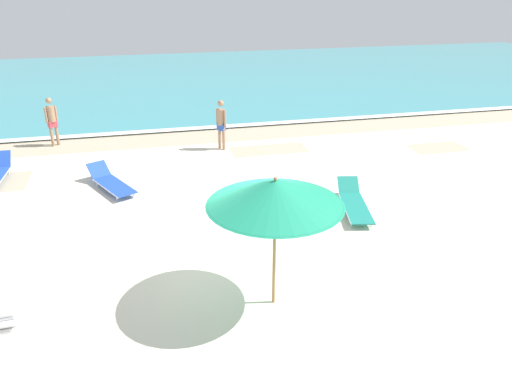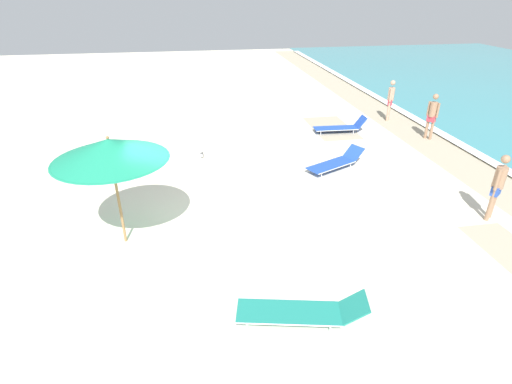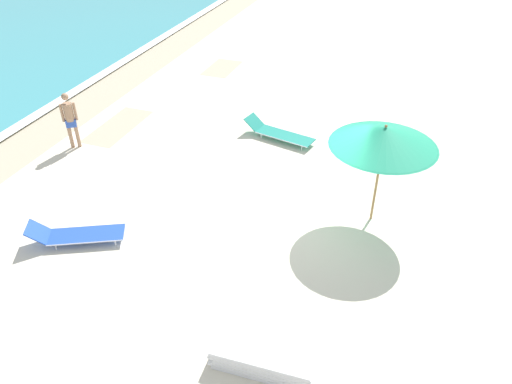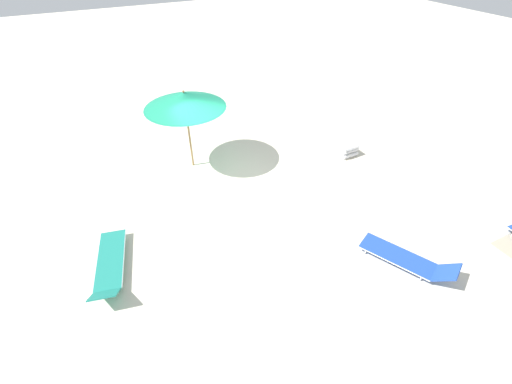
{
  "view_description": "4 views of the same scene",
  "coord_description": "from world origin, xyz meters",
  "px_view_note": "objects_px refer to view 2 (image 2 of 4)",
  "views": [
    {
      "loc": [
        -1.49,
        -9.23,
        5.85
      ],
      "look_at": [
        0.91,
        1.09,
        1.12
      ],
      "focal_mm": 35.0,
      "sensor_mm": 36.0,
      "label": 1
    },
    {
      "loc": [
        8.86,
        0.1,
        5.37
      ],
      "look_at": [
        0.76,
        1.49,
        1.1
      ],
      "focal_mm": 28.0,
      "sensor_mm": 36.0,
      "label": 2
    },
    {
      "loc": [
        -9.56,
        -2.24,
        7.64
      ],
      "look_at": [
        -0.14,
        1.16,
        0.65
      ],
      "focal_mm": 35.0,
      "sensor_mm": 36.0,
      "label": 3
    },
    {
      "loc": [
        2.98,
        7.9,
        6.49
      ],
      "look_at": [
        -0.12,
        1.64,
        0.89
      ],
      "focal_mm": 24.0,
      "sensor_mm": 36.0,
      "label": 4
    }
  ],
  "objects_px": {
    "lounger_stack": "(174,152)",
    "sun_lounger_near_water_left": "(341,127)",
    "beachgoer_shoreline_child": "(498,184)",
    "beachgoer_wading_adult": "(432,114)",
    "beachgoer_strolling_adult": "(391,98)",
    "beach_umbrella": "(110,150)",
    "sun_lounger_under_umbrella": "(336,162)",
    "sun_lounger_beside_umbrella": "(302,311)"
  },
  "relations": [
    {
      "from": "beachgoer_wading_adult",
      "to": "beachgoer_strolling_adult",
      "type": "bearing_deg",
      "value": 156.98
    },
    {
      "from": "beach_umbrella",
      "to": "sun_lounger_beside_umbrella",
      "type": "bearing_deg",
      "value": 47.48
    },
    {
      "from": "lounger_stack",
      "to": "beachgoer_wading_adult",
      "type": "distance_m",
      "value": 9.81
    },
    {
      "from": "beach_umbrella",
      "to": "sun_lounger_under_umbrella",
      "type": "relative_size",
      "value": 1.19
    },
    {
      "from": "sun_lounger_under_umbrella",
      "to": "beachgoer_wading_adult",
      "type": "bearing_deg",
      "value": 88.38
    },
    {
      "from": "sun_lounger_under_umbrella",
      "to": "beachgoer_shoreline_child",
      "type": "xyz_separation_m",
      "value": [
        3.73,
        2.78,
        0.79
      ]
    },
    {
      "from": "lounger_stack",
      "to": "sun_lounger_beside_umbrella",
      "type": "relative_size",
      "value": 0.82
    },
    {
      "from": "lounger_stack",
      "to": "beachgoer_strolling_adult",
      "type": "xyz_separation_m",
      "value": [
        -2.83,
        9.31,
        0.79
      ]
    },
    {
      "from": "beach_umbrella",
      "to": "lounger_stack",
      "type": "xyz_separation_m",
      "value": [
        -4.98,
        1.09,
        -2.09
      ]
    },
    {
      "from": "beach_umbrella",
      "to": "sun_lounger_under_umbrella",
      "type": "bearing_deg",
      "value": 116.85
    },
    {
      "from": "sun_lounger_near_water_left",
      "to": "beachgoer_wading_adult",
      "type": "height_order",
      "value": "beachgoer_wading_adult"
    },
    {
      "from": "sun_lounger_beside_umbrella",
      "to": "beachgoer_strolling_adult",
      "type": "relative_size",
      "value": 1.35
    },
    {
      "from": "sun_lounger_beside_umbrella",
      "to": "beachgoer_wading_adult",
      "type": "relative_size",
      "value": 1.35
    },
    {
      "from": "beachgoer_shoreline_child",
      "to": "sun_lounger_near_water_left",
      "type": "bearing_deg",
      "value": 64.19
    },
    {
      "from": "lounger_stack",
      "to": "beachgoer_shoreline_child",
      "type": "xyz_separation_m",
      "value": [
        5.5,
        8.02,
        0.79
      ]
    },
    {
      "from": "sun_lounger_near_water_left",
      "to": "beachgoer_strolling_adult",
      "type": "height_order",
      "value": "beachgoer_strolling_adult"
    },
    {
      "from": "beach_umbrella",
      "to": "sun_lounger_beside_umbrella",
      "type": "xyz_separation_m",
      "value": [
        3.12,
        3.41,
        -2.09
      ]
    },
    {
      "from": "beachgoer_wading_adult",
      "to": "sun_lounger_beside_umbrella",
      "type": "bearing_deg",
      "value": -74.94
    },
    {
      "from": "lounger_stack",
      "to": "sun_lounger_beside_umbrella",
      "type": "height_order",
      "value": "sun_lounger_beside_umbrella"
    },
    {
      "from": "lounger_stack",
      "to": "sun_lounger_under_umbrella",
      "type": "bearing_deg",
      "value": 68.53
    },
    {
      "from": "sun_lounger_beside_umbrella",
      "to": "beachgoer_shoreline_child",
      "type": "xyz_separation_m",
      "value": [
        -2.6,
        5.7,
        0.79
      ]
    },
    {
      "from": "lounger_stack",
      "to": "beach_umbrella",
      "type": "bearing_deg",
      "value": -15.16
    },
    {
      "from": "sun_lounger_under_umbrella",
      "to": "beachgoer_wading_adult",
      "type": "relative_size",
      "value": 1.24
    },
    {
      "from": "sun_lounger_beside_umbrella",
      "to": "lounger_stack",
      "type": "bearing_deg",
      "value": -151.91
    },
    {
      "from": "beach_umbrella",
      "to": "sun_lounger_under_umbrella",
      "type": "xyz_separation_m",
      "value": [
        -3.2,
        6.33,
        -2.09
      ]
    },
    {
      "from": "beachgoer_strolling_adult",
      "to": "sun_lounger_under_umbrella",
      "type": "bearing_deg",
      "value": -8.83
    },
    {
      "from": "sun_lounger_near_water_left",
      "to": "beachgoer_wading_adult",
      "type": "bearing_deg",
      "value": 68.64
    },
    {
      "from": "sun_lounger_beside_umbrella",
      "to": "sun_lounger_near_water_left",
      "type": "xyz_separation_m",
      "value": [
        -9.77,
        4.37,
        0.01
      ]
    },
    {
      "from": "sun_lounger_beside_umbrella",
      "to": "beachgoer_shoreline_child",
      "type": "height_order",
      "value": "beachgoer_shoreline_child"
    },
    {
      "from": "lounger_stack",
      "to": "beachgoer_strolling_adult",
      "type": "bearing_deg",
      "value": 104.17
    },
    {
      "from": "beach_umbrella",
      "to": "beachgoer_wading_adult",
      "type": "bearing_deg",
      "value": 116.01
    },
    {
      "from": "beach_umbrella",
      "to": "sun_lounger_beside_umbrella",
      "type": "relative_size",
      "value": 1.1
    },
    {
      "from": "lounger_stack",
      "to": "sun_lounger_under_umbrella",
      "type": "height_order",
      "value": "sun_lounger_under_umbrella"
    },
    {
      "from": "beach_umbrella",
      "to": "beachgoer_wading_adult",
      "type": "relative_size",
      "value": 1.48
    },
    {
      "from": "lounger_stack",
      "to": "sun_lounger_near_water_left",
      "type": "bearing_deg",
      "value": 101.3
    },
    {
      "from": "beach_umbrella",
      "to": "lounger_stack",
      "type": "distance_m",
      "value": 5.51
    },
    {
      "from": "sun_lounger_beside_umbrella",
      "to": "sun_lounger_near_water_left",
      "type": "distance_m",
      "value": 10.71
    },
    {
      "from": "sun_lounger_under_umbrella",
      "to": "sun_lounger_near_water_left",
      "type": "height_order",
      "value": "sun_lounger_near_water_left"
    },
    {
      "from": "beachgoer_wading_adult",
      "to": "beachgoer_strolling_adult",
      "type": "relative_size",
      "value": 1.0
    },
    {
      "from": "sun_lounger_near_water_left",
      "to": "beachgoer_shoreline_child",
      "type": "height_order",
      "value": "beachgoer_shoreline_child"
    },
    {
      "from": "sun_lounger_beside_umbrella",
      "to": "beach_umbrella",
      "type": "bearing_deg",
      "value": -120.36
    },
    {
      "from": "beach_umbrella",
      "to": "beachgoer_shoreline_child",
      "type": "relative_size",
      "value": 1.48
    }
  ]
}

